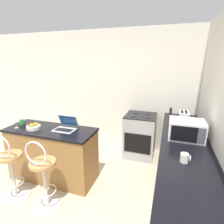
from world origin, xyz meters
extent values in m
plane|color=#BCAD8E|center=(0.00, 0.00, 0.00)|extent=(20.00, 20.00, 0.00)
cube|color=silver|center=(0.00, 2.30, 1.30)|extent=(12.00, 0.06, 2.60)
cube|color=olive|center=(-0.34, 0.74, 0.43)|extent=(1.44, 0.55, 0.86)
cube|color=black|center=(-0.34, 0.74, 0.88)|extent=(1.47, 0.58, 0.03)
cube|color=olive|center=(1.70, 0.89, 0.43)|extent=(0.61, 2.77, 0.86)
cube|color=black|center=(1.70, 0.89, 0.88)|extent=(0.64, 2.80, 0.03)
cylinder|color=silver|center=(-0.63, 0.18, 0.01)|extent=(0.40, 0.40, 0.02)
cylinder|color=silver|center=(-0.63, 0.18, 0.33)|extent=(0.04, 0.04, 0.65)
torus|color=silver|center=(-0.63, 0.18, 0.23)|extent=(0.28, 0.28, 0.02)
cylinder|color=#B7844C|center=(-0.63, 0.18, 0.67)|extent=(0.34, 0.34, 0.04)
torus|color=silver|center=(-0.63, 0.08, 0.86)|extent=(0.32, 0.02, 0.32)
cylinder|color=silver|center=(-0.06, 0.18, 0.01)|extent=(0.40, 0.40, 0.02)
cylinder|color=silver|center=(-0.06, 0.18, 0.33)|extent=(0.04, 0.04, 0.65)
torus|color=silver|center=(-0.06, 0.18, 0.23)|extent=(0.28, 0.28, 0.02)
cylinder|color=#B7844C|center=(-0.06, 0.18, 0.67)|extent=(0.34, 0.34, 0.04)
torus|color=silver|center=(-0.06, 0.08, 0.86)|extent=(0.32, 0.02, 0.32)
cube|color=#B7BABF|center=(-0.09, 0.76, 0.90)|extent=(0.33, 0.23, 0.01)
cube|color=black|center=(-0.09, 0.75, 0.91)|extent=(0.28, 0.13, 0.00)
cube|color=#B7BABF|center=(-0.09, 0.89, 1.01)|extent=(0.33, 0.10, 0.20)
cube|color=#19478C|center=(-0.09, 0.89, 1.02)|extent=(0.29, 0.08, 0.17)
cube|color=white|center=(1.70, 1.04, 1.03)|extent=(0.47, 0.36, 0.26)
cube|color=black|center=(1.65, 0.86, 1.03)|extent=(0.33, 0.01, 0.21)
cube|color=#4C4C51|center=(1.87, 0.86, 1.03)|extent=(0.09, 0.01, 0.21)
cube|color=silver|center=(1.70, 1.73, 0.99)|extent=(0.16, 0.30, 0.20)
cube|color=black|center=(1.67, 1.73, 1.09)|extent=(0.04, 0.21, 0.00)
cube|color=black|center=(1.74, 1.73, 1.09)|extent=(0.04, 0.21, 0.00)
cube|color=black|center=(1.61, 1.73, 1.03)|extent=(0.02, 0.02, 0.02)
cube|color=#9EA3A8|center=(0.92, 1.95, 0.44)|extent=(0.61, 0.60, 0.88)
cube|color=black|center=(0.92, 1.65, 0.40)|extent=(0.52, 0.01, 0.39)
cube|color=black|center=(0.92, 1.95, 0.89)|extent=(0.61, 0.60, 0.02)
cylinder|color=black|center=(0.79, 1.83, 0.90)|extent=(0.11, 0.11, 0.01)
cylinder|color=black|center=(1.06, 1.83, 0.90)|extent=(0.11, 0.11, 0.01)
cylinder|color=black|center=(0.79, 2.07, 0.90)|extent=(0.11, 0.11, 0.01)
cylinder|color=black|center=(1.06, 2.07, 0.90)|extent=(0.11, 0.11, 0.01)
cylinder|color=silver|center=(-0.89, 0.61, 0.90)|extent=(0.06, 0.06, 0.00)
cylinder|color=silver|center=(-0.89, 0.61, 0.94)|extent=(0.01, 0.01, 0.07)
sphere|color=silver|center=(-0.89, 0.61, 1.00)|extent=(0.07, 0.07, 0.07)
cylinder|color=silver|center=(-0.59, 0.66, 0.92)|extent=(0.21, 0.21, 0.05)
sphere|color=red|center=(-0.62, 0.63, 0.97)|extent=(0.07, 0.07, 0.07)
sphere|color=orange|center=(-0.56, 0.68, 0.97)|extent=(0.07, 0.07, 0.07)
sphere|color=#66B233|center=(-0.58, 0.62, 0.97)|extent=(0.06, 0.06, 0.06)
cylinder|color=#338447|center=(-0.93, 0.76, 0.94)|extent=(0.09, 0.09, 0.09)
torus|color=#338447|center=(-0.87, 0.76, 0.95)|extent=(0.01, 0.06, 0.06)
cylinder|color=#331E14|center=(1.48, 1.92, 0.99)|extent=(0.05, 0.05, 0.19)
sphere|color=#331E14|center=(1.48, 1.92, 1.10)|extent=(0.04, 0.04, 0.04)
cylinder|color=white|center=(1.64, 0.38, 0.95)|extent=(0.09, 0.09, 0.10)
torus|color=white|center=(1.70, 0.38, 0.95)|extent=(0.01, 0.06, 0.06)
camera|label=1|loc=(1.42, -1.44, 1.94)|focal=28.00mm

